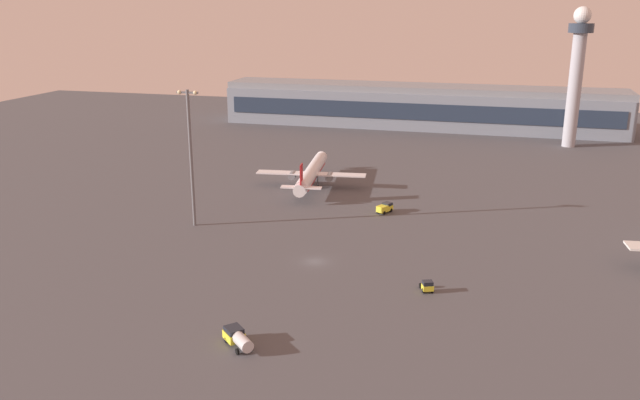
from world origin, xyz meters
TOP-DOWN VIEW (x-y plane):
  - ground_plane at (0.00, 0.00)m, footprint 416.00×416.00m
  - terminal_building at (1.33, 147.09)m, footprint 153.38×22.40m
  - control_tower at (55.19, 123.76)m, footprint 8.00×8.00m
  - airplane_far_stand at (-15.48, 51.30)m, footprint 29.36×37.62m
  - fuel_truck at (-1.85, -33.94)m, footprint 6.01×5.87m
  - pushback_tug at (22.06, -8.23)m, footprint 2.80×3.52m
  - cargo_loader at (7.49, 33.55)m, footprint 3.64×4.58m
  - apron_light_central at (-31.35, 13.47)m, footprint 4.80×0.90m

SIDE VIEW (x-z plane):
  - ground_plane at x=0.00m, z-range 0.00..0.00m
  - pushback_tug at x=22.06m, z-range 0.04..2.09m
  - cargo_loader at x=7.49m, z-range 0.05..2.30m
  - fuel_truck at x=-1.85m, z-range 0.19..2.54m
  - airplane_far_stand at x=-15.48m, z-range -1.18..8.47m
  - terminal_building at x=1.33m, z-range -0.11..16.29m
  - apron_light_central at x=-31.35m, z-range 1.89..31.64m
  - control_tower at x=55.19m, z-range 3.30..49.33m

